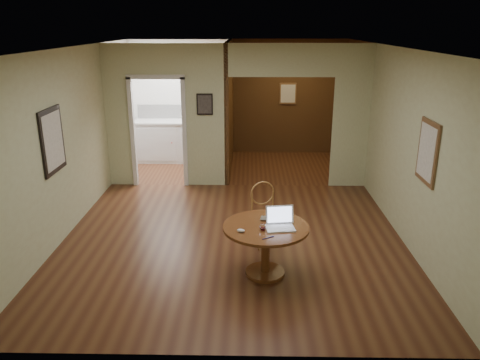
{
  "coord_description": "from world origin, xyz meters",
  "views": [
    {
      "loc": [
        0.23,
        -6.22,
        3.04
      ],
      "look_at": [
        0.11,
        -0.2,
        1.01
      ],
      "focal_mm": 35.0,
      "sensor_mm": 36.0,
      "label": 1
    }
  ],
  "objects_px": {
    "closed_laptop": "(273,221)",
    "chair": "(264,210)",
    "open_laptop": "(280,222)",
    "dining_table": "(266,239)"
  },
  "relations": [
    {
      "from": "open_laptop",
      "to": "closed_laptop",
      "type": "distance_m",
      "value": 0.17
    },
    {
      "from": "chair",
      "to": "open_laptop",
      "type": "xyz_separation_m",
      "value": [
        0.16,
        -0.9,
        0.22
      ]
    },
    {
      "from": "closed_laptop",
      "to": "chair",
      "type": "bearing_deg",
      "value": 107.34
    },
    {
      "from": "chair",
      "to": "closed_laptop",
      "type": "distance_m",
      "value": 0.78
    },
    {
      "from": "chair",
      "to": "open_laptop",
      "type": "height_order",
      "value": "chair"
    },
    {
      "from": "dining_table",
      "to": "closed_laptop",
      "type": "bearing_deg",
      "value": 55.54
    },
    {
      "from": "closed_laptop",
      "to": "dining_table",
      "type": "bearing_deg",
      "value": -113.3
    },
    {
      "from": "chair",
      "to": "open_laptop",
      "type": "distance_m",
      "value": 0.94
    },
    {
      "from": "dining_table",
      "to": "closed_laptop",
      "type": "height_order",
      "value": "closed_laptop"
    },
    {
      "from": "dining_table",
      "to": "chair",
      "type": "relative_size",
      "value": 1.16
    }
  ]
}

